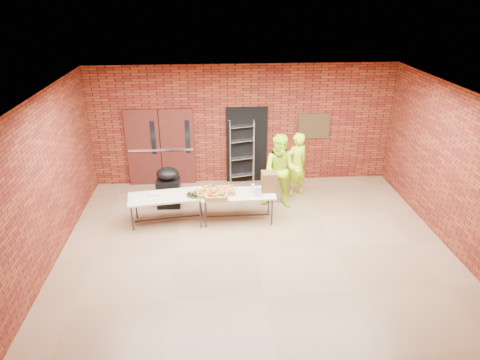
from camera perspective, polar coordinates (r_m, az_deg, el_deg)
name	(u,v)px	position (r m, az deg, el deg)	size (l,w,h in m)	color
room	(257,180)	(8.17, 2.34, 0.03)	(8.08, 7.08, 3.28)	#866748
double_doors	(161,147)	(11.59, -10.50, 4.29)	(1.78, 0.12, 2.10)	#4A1715
dark_doorway	(247,145)	(11.58, 0.90, 4.67)	(1.10, 0.06, 2.10)	black
bronze_plaque	(314,126)	(11.70, 9.80, 7.10)	(0.85, 0.04, 0.70)	#403019
wire_rack	(242,153)	(11.49, 0.27, 3.66)	(0.65, 0.22, 1.78)	silver
table_left	(167,198)	(9.73, -9.77, -2.40)	(1.77, 0.93, 0.69)	tan
table_right	(238,196)	(9.71, -0.26, -2.09)	(1.69, 0.72, 0.69)	tan
basket_bananas	(206,194)	(9.57, -4.50, -1.85)	(0.40, 0.31, 0.13)	#AE8646
basket_oranges	(224,190)	(9.69, -2.08, -1.40)	(0.45, 0.35, 0.14)	#AE8646
basket_apples	(216,196)	(9.44, -3.22, -2.11)	(0.50, 0.39, 0.15)	#AE8646
muffin_tray	(195,193)	(9.63, -6.07, -1.80)	(0.38, 0.38, 0.09)	#134A18
napkin_box	(155,194)	(9.75, -11.31, -1.88)	(0.19, 0.13, 0.06)	silver
coffee_dispenser	(269,182)	(9.74, 3.90, -0.21)	(0.34, 0.31, 0.45)	#50371B
cup_stack_front	(255,192)	(9.52, 2.05, -1.58)	(0.07, 0.07, 0.21)	silver
cup_stack_mid	(259,192)	(9.48, 2.59, -1.57)	(0.08, 0.08, 0.25)	silver
cup_stack_back	(253,189)	(9.66, 1.75, -1.16)	(0.07, 0.07, 0.22)	silver
covered_grill	(168,187)	(10.56, -9.52, -0.92)	(0.57, 0.48, 1.01)	black
volunteer_woman	(296,165)	(10.92, 7.50, 2.04)	(0.62, 0.41, 1.69)	#B7E719
volunteer_man	(281,172)	(10.27, 5.50, 1.12)	(0.90, 0.70, 1.84)	#B7E719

